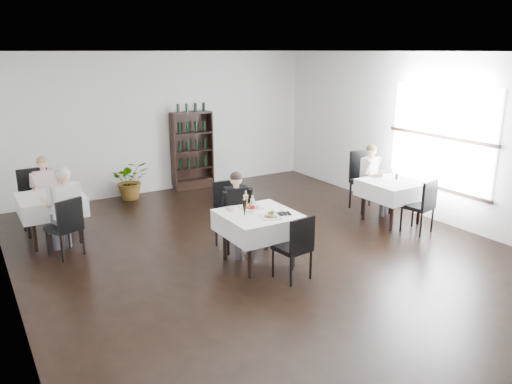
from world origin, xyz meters
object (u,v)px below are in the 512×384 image
wine_shelf (192,151)px  main_table (259,223)px  potted_tree (131,180)px  diner_main (238,207)px

wine_shelf → main_table: size_ratio=1.70×
wine_shelf → main_table: (-0.90, -4.31, -0.23)m
wine_shelf → main_table: bearing=-101.8°
wine_shelf → potted_tree: wine_shelf is taller
main_table → potted_tree: bearing=97.9°
wine_shelf → diner_main: bearing=-104.2°
potted_tree → diner_main: 3.71m
wine_shelf → diner_main: size_ratio=1.38×
wine_shelf → potted_tree: 1.55m
diner_main → wine_shelf: bearing=75.8°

